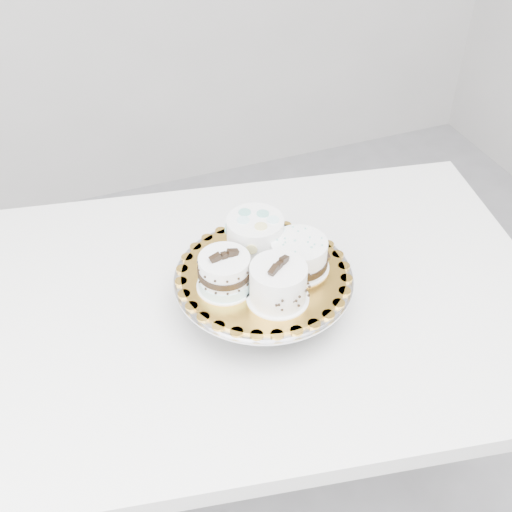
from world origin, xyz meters
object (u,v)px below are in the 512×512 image
object	(u,v)px
cake_stand	(263,286)
cake_ribbon	(299,255)
table	(252,327)
cake_swirl	(278,284)
cake_dots	(255,236)
cake_banded	(225,273)
cake_board	(264,274)

from	to	relation	value
cake_stand	cake_ribbon	size ratio (longest dim) A/B	2.74
table	cake_swirl	bearing A→B (deg)	-75.66
cake_swirl	cake_ribbon	world-z (taller)	cake_swirl
table	cake_dots	distance (m)	0.22
cake_banded	cake_dots	world-z (taller)	cake_banded
cake_stand	cake_dots	size ratio (longest dim) A/B	2.36
cake_stand	cake_board	xyz separation A→B (m)	(0.00, 0.00, 0.03)
cake_board	cake_ribbon	bearing A→B (deg)	-5.84
table	cake_banded	distance (m)	0.22
table	cake_ribbon	bearing A→B (deg)	-19.65
table	cake_swirl	world-z (taller)	cake_swirl
table	cake_board	xyz separation A→B (m)	(0.01, -0.04, 0.17)
cake_stand	cake_banded	distance (m)	0.10
table	cake_ribbon	size ratio (longest dim) A/B	10.72
cake_swirl	cake_ribbon	xyz separation A→B (m)	(0.07, 0.06, -0.01)
cake_banded	cake_dots	xyz separation A→B (m)	(0.08, 0.07, 0.01)
cake_stand	cake_board	size ratio (longest dim) A/B	1.09
table	cake_ribbon	world-z (taller)	cake_ribbon
cake_board	cake_ribbon	xyz separation A→B (m)	(0.07, -0.01, 0.03)
cake_ribbon	cake_dots	bearing A→B (deg)	133.86
cake_swirl	cake_banded	bearing A→B (deg)	106.28
cake_stand	cake_board	distance (m)	0.03
table	cake_banded	size ratio (longest dim) A/B	12.57
cake_stand	cake_board	world-z (taller)	cake_board
cake_banded	cake_board	bearing A→B (deg)	0.98
table	cake_banded	bearing A→B (deg)	-136.51
cake_stand	cake_banded	size ratio (longest dim) A/B	3.21
cake_dots	cake_swirl	bearing A→B (deg)	-117.40
cake_swirl	cake_banded	world-z (taller)	cake_swirl
cake_swirl	table	bearing A→B (deg)	60.08
cake_banded	cake_swirl	bearing A→B (deg)	-44.65
table	cake_ribbon	distance (m)	0.22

